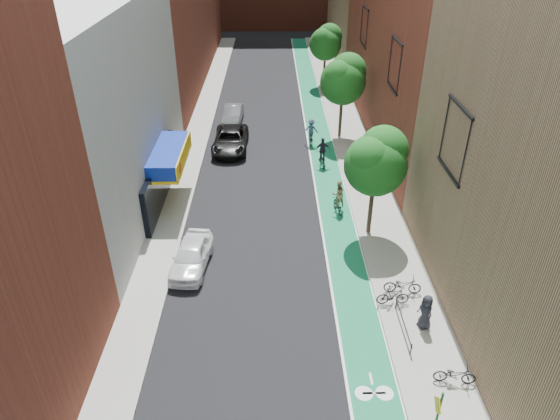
{
  "coord_description": "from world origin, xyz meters",
  "views": [
    {
      "loc": [
        0.16,
        -13.69,
        16.01
      ],
      "look_at": [
        0.55,
        10.23,
        1.5
      ],
      "focal_mm": 32.0,
      "sensor_mm": 36.0,
      "label": 1
    }
  ],
  "objects_px": {
    "parked_car_white": "(191,256)",
    "pedestrian": "(426,312)",
    "cyclist_lane_near": "(338,198)",
    "parked_car_silver": "(233,114)",
    "cyclist_lane_far": "(311,133)",
    "parked_car_black": "(230,140)",
    "cyclist_lane_mid": "(322,156)"
  },
  "relations": [
    {
      "from": "parked_car_silver",
      "to": "pedestrian",
      "type": "xyz_separation_m",
      "value": [
        10.01,
        -25.17,
        0.3
      ]
    },
    {
      "from": "parked_car_white",
      "to": "cyclist_lane_mid",
      "type": "distance_m",
      "value": 14.14
    },
    {
      "from": "cyclist_lane_far",
      "to": "pedestrian",
      "type": "relative_size",
      "value": 1.21
    },
    {
      "from": "parked_car_white",
      "to": "pedestrian",
      "type": "bearing_deg",
      "value": -17.97
    },
    {
      "from": "cyclist_lane_far",
      "to": "pedestrian",
      "type": "distance_m",
      "value": 20.7
    },
    {
      "from": "parked_car_black",
      "to": "cyclist_lane_mid",
      "type": "distance_m",
      "value": 7.45
    },
    {
      "from": "parked_car_white",
      "to": "pedestrian",
      "type": "relative_size",
      "value": 2.5
    },
    {
      "from": "cyclist_lane_far",
      "to": "cyclist_lane_mid",
      "type": "bearing_deg",
      "value": 109.32
    },
    {
      "from": "parked_car_silver",
      "to": "cyclist_lane_far",
      "type": "distance_m",
      "value": 8.03
    },
    {
      "from": "parked_car_white",
      "to": "parked_car_black",
      "type": "bearing_deg",
      "value": 91.38
    },
    {
      "from": "parked_car_silver",
      "to": "cyclist_lane_near",
      "type": "relative_size",
      "value": 2.1
    },
    {
      "from": "cyclist_lane_near",
      "to": "cyclist_lane_far",
      "type": "distance_m",
      "value": 10.31
    },
    {
      "from": "cyclist_lane_far",
      "to": "cyclist_lane_near",
      "type": "bearing_deg",
      "value": 106.6
    },
    {
      "from": "cyclist_lane_far",
      "to": "pedestrian",
      "type": "bearing_deg",
      "value": 111.38
    },
    {
      "from": "parked_car_silver",
      "to": "cyclist_lane_near",
      "type": "distance_m",
      "value": 16.76
    },
    {
      "from": "parked_car_white",
      "to": "cyclist_lane_far",
      "type": "relative_size",
      "value": 2.07
    },
    {
      "from": "parked_car_silver",
      "to": "cyclist_lane_near",
      "type": "bearing_deg",
      "value": -60.13
    },
    {
      "from": "parked_car_black",
      "to": "cyclist_lane_mid",
      "type": "bearing_deg",
      "value": -23.14
    },
    {
      "from": "pedestrian",
      "to": "cyclist_lane_mid",
      "type": "bearing_deg",
      "value": 171.26
    },
    {
      "from": "parked_car_white",
      "to": "cyclist_lane_mid",
      "type": "bearing_deg",
      "value": 61.7
    },
    {
      "from": "cyclist_lane_near",
      "to": "cyclist_lane_mid",
      "type": "distance_m",
      "value": 6.33
    },
    {
      "from": "cyclist_lane_mid",
      "to": "cyclist_lane_far",
      "type": "distance_m",
      "value": 4.0
    },
    {
      "from": "cyclist_lane_far",
      "to": "pedestrian",
      "type": "xyz_separation_m",
      "value": [
        3.56,
        -20.39,
        0.06
      ]
    },
    {
      "from": "parked_car_white",
      "to": "cyclist_lane_near",
      "type": "distance_m",
      "value": 9.85
    },
    {
      "from": "cyclist_lane_mid",
      "to": "parked_car_white",
      "type": "bearing_deg",
      "value": 50.45
    },
    {
      "from": "parked_car_black",
      "to": "cyclist_lane_near",
      "type": "xyz_separation_m",
      "value": [
        7.19,
        -9.33,
        0.12
      ]
    },
    {
      "from": "parked_car_silver",
      "to": "cyclist_lane_mid",
      "type": "xyz_separation_m",
      "value": [
        7.0,
        -8.73,
        0.1
      ]
    },
    {
      "from": "parked_car_white",
      "to": "cyclist_lane_near",
      "type": "bearing_deg",
      "value": 38.98
    },
    {
      "from": "cyclist_lane_near",
      "to": "parked_car_silver",
      "type": "bearing_deg",
      "value": -75.81
    },
    {
      "from": "pedestrian",
      "to": "parked_car_silver",
      "type": "bearing_deg",
      "value": -177.44
    },
    {
      "from": "parked_car_white",
      "to": "pedestrian",
      "type": "distance_m",
      "value": 11.79
    },
    {
      "from": "cyclist_lane_mid",
      "to": "cyclist_lane_far",
      "type": "height_order",
      "value": "cyclist_lane_mid"
    }
  ]
}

